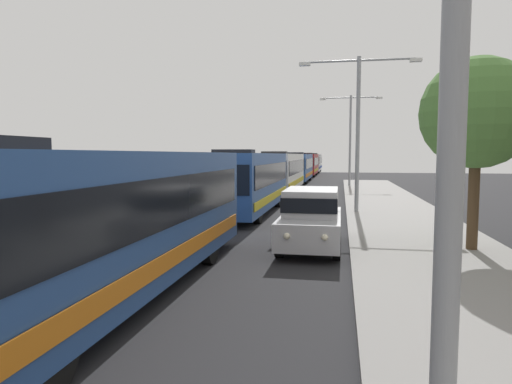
# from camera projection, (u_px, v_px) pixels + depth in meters

# --- Properties ---
(bus_lead) EXTENTS (2.58, 11.87, 3.21)m
(bus_lead) POSITION_uv_depth(u_px,v_px,m) (111.00, 218.00, 9.16)
(bus_lead) COLOR #284C8C
(bus_lead) RESTS_ON ground_plane
(bus_second_in_line) EXTENTS (2.58, 10.85, 3.21)m
(bus_second_in_line) POSITION_uv_depth(u_px,v_px,m) (249.00, 180.00, 22.79)
(bus_second_in_line) COLOR #284C8C
(bus_second_in_line) RESTS_ON ground_plane
(bus_middle) EXTENTS (2.58, 12.44, 3.21)m
(bus_middle) POSITION_uv_depth(u_px,v_px,m) (281.00, 171.00, 35.20)
(bus_middle) COLOR silver
(bus_middle) RESTS_ON ground_plane
(bus_fourth_in_line) EXTENTS (2.58, 11.05, 3.21)m
(bus_fourth_in_line) POSITION_uv_depth(u_px,v_px,m) (298.00, 166.00, 48.83)
(bus_fourth_in_line) COLOR #284C8C
(bus_fourth_in_line) RESTS_ON ground_plane
(bus_rear) EXTENTS (2.58, 10.54, 3.21)m
(bus_rear) POSITION_uv_depth(u_px,v_px,m) (307.00, 164.00, 62.14)
(bus_rear) COLOR maroon
(bus_rear) RESTS_ON ground_plane
(bus_tail_end) EXTENTS (2.58, 10.84, 3.21)m
(bus_tail_end) POSITION_uv_depth(u_px,v_px,m) (313.00, 162.00, 75.18)
(bus_tail_end) COLOR silver
(bus_tail_end) RESTS_ON ground_plane
(white_suv) EXTENTS (1.86, 4.62, 1.90)m
(white_suv) POSITION_uv_depth(u_px,v_px,m) (311.00, 216.00, 14.26)
(white_suv) COLOR #B7B7BC
(white_suv) RESTS_ON ground_plane
(box_truck_oncoming) EXTENTS (2.35, 7.16, 3.15)m
(box_truck_oncoming) POSITION_uv_depth(u_px,v_px,m) (291.00, 163.00, 72.06)
(box_truck_oncoming) COLOR white
(box_truck_oncoming) RESTS_ON ground_plane
(streetlamp_mid) EXTENTS (5.86, 0.28, 7.63)m
(streetlamp_mid) POSITION_uv_depth(u_px,v_px,m) (358.00, 116.00, 22.17)
(streetlamp_mid) COLOR gray
(streetlamp_mid) RESTS_ON sidewalk
(streetlamp_far) EXTENTS (5.58, 0.28, 8.21)m
(streetlamp_far) POSITION_uv_depth(u_px,v_px,m) (350.00, 131.00, 41.16)
(streetlamp_far) COLOR gray
(streetlamp_far) RESTS_ON sidewalk
(roadside_tree) EXTENTS (3.28, 3.28, 5.70)m
(roadside_tree) POSITION_uv_depth(u_px,v_px,m) (477.00, 114.00, 13.19)
(roadside_tree) COLOR #4C3823
(roadside_tree) RESTS_ON sidewalk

